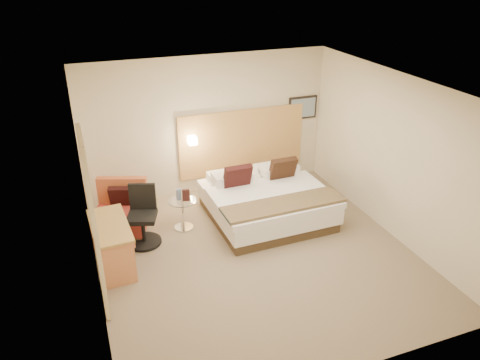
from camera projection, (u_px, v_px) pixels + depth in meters
name	position (u px, v px, depth m)	size (l,w,h in m)	color
floor	(256.00, 256.00, 7.44)	(4.80, 5.00, 0.02)	#796851
ceiling	(259.00, 87.00, 6.26)	(4.80, 5.00, 0.02)	white
wall_back	(207.00, 126.00, 8.96)	(4.80, 0.02, 2.70)	beige
wall_front	(352.00, 279.00, 4.73)	(4.80, 0.02, 2.70)	beige
wall_left	(87.00, 207.00, 6.09)	(0.02, 5.00, 2.70)	beige
wall_right	(394.00, 156.00, 7.61)	(0.02, 5.00, 2.70)	beige
headboard_panel	(242.00, 141.00, 9.33)	(2.60, 0.04, 1.30)	tan
art_frame	(303.00, 108.00, 9.51)	(0.62, 0.03, 0.47)	black
art_canvas	(303.00, 108.00, 9.49)	(0.54, 0.01, 0.39)	#758DA2
lamp_arm	(191.00, 139.00, 8.87)	(0.02, 0.02, 0.12)	white
lamp_shade	(192.00, 140.00, 8.82)	(0.15, 0.15, 0.15)	#FFEDC6
curtain	(94.00, 224.00, 5.95)	(0.06, 0.90, 2.42)	beige
bottle_a	(178.00, 195.00, 7.93)	(0.06, 0.06, 0.19)	#7A8BBC
bottle_b	(180.00, 194.00, 7.96)	(0.06, 0.06, 0.19)	#7EA8C3
menu_folder	(186.00, 195.00, 7.90)	(0.13, 0.05, 0.21)	#361716
bed	(266.00, 201.00, 8.39)	(2.09, 2.03, 1.00)	#413220
lounge_chair	(122.00, 212.00, 7.96)	(1.05, 0.98, 0.90)	#AD8451
side_table	(183.00, 213.00, 8.06)	(0.55, 0.55, 0.54)	silver
desk	(112.00, 233.00, 6.96)	(0.58, 1.19, 0.73)	#A78041
desk_chair	(143.00, 220.00, 7.61)	(0.71, 0.71, 0.99)	black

